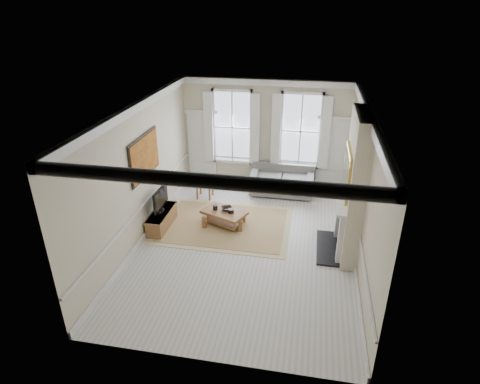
% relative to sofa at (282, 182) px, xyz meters
% --- Properties ---
extents(floor, '(7.20, 7.20, 0.00)m').
position_rel_sofa_xyz_m(floor, '(-0.60, -3.11, -0.36)').
color(floor, '#B7B5AD').
rests_on(floor, ground).
extents(ceiling, '(7.20, 7.20, 0.00)m').
position_rel_sofa_xyz_m(ceiling, '(-0.60, -3.11, 3.04)').
color(ceiling, white).
rests_on(ceiling, back_wall).
extents(back_wall, '(5.20, 0.00, 5.20)m').
position_rel_sofa_xyz_m(back_wall, '(-0.60, 0.49, 1.34)').
color(back_wall, beige).
rests_on(back_wall, floor).
extents(left_wall, '(0.00, 7.20, 7.20)m').
position_rel_sofa_xyz_m(left_wall, '(-3.20, -3.11, 1.34)').
color(left_wall, beige).
rests_on(left_wall, floor).
extents(right_wall, '(0.00, 7.20, 7.20)m').
position_rel_sofa_xyz_m(right_wall, '(2.00, -3.11, 1.34)').
color(right_wall, beige).
rests_on(right_wall, floor).
extents(window_left, '(1.26, 0.20, 2.20)m').
position_rel_sofa_xyz_m(window_left, '(-1.65, 0.44, 1.54)').
color(window_left, '#B2BCC6').
rests_on(window_left, back_wall).
extents(window_right, '(1.26, 0.20, 2.20)m').
position_rel_sofa_xyz_m(window_right, '(0.45, 0.44, 1.54)').
color(window_right, '#B2BCC6').
rests_on(window_right, back_wall).
extents(door_left, '(0.90, 0.08, 2.30)m').
position_rel_sofa_xyz_m(door_left, '(-2.65, 0.45, 0.79)').
color(door_left, silver).
rests_on(door_left, floor).
extents(door_right, '(0.90, 0.08, 2.30)m').
position_rel_sofa_xyz_m(door_right, '(1.45, 0.45, 0.79)').
color(door_right, silver).
rests_on(door_right, floor).
extents(painting, '(0.05, 1.66, 1.06)m').
position_rel_sofa_xyz_m(painting, '(-3.16, -2.81, 1.69)').
color(painting, '#BC7420').
rests_on(painting, left_wall).
extents(chimney_breast, '(0.35, 1.70, 3.38)m').
position_rel_sofa_xyz_m(chimney_breast, '(1.83, -2.91, 1.34)').
color(chimney_breast, beige).
rests_on(chimney_breast, floor).
extents(hearth, '(0.55, 1.50, 0.05)m').
position_rel_sofa_xyz_m(hearth, '(1.40, -2.91, -0.34)').
color(hearth, black).
rests_on(hearth, floor).
extents(fireplace, '(0.21, 1.45, 1.33)m').
position_rel_sofa_xyz_m(fireplace, '(1.60, -2.91, 0.37)').
color(fireplace, silver).
rests_on(fireplace, floor).
extents(mirror, '(0.06, 1.26, 1.06)m').
position_rel_sofa_xyz_m(mirror, '(1.61, -2.91, 1.69)').
color(mirror, gold).
rests_on(mirror, chimney_breast).
extents(sofa, '(1.91, 0.93, 0.87)m').
position_rel_sofa_xyz_m(sofa, '(0.00, 0.00, 0.00)').
color(sofa, '#5B5B59').
rests_on(sofa, floor).
extents(side_table, '(0.58, 0.58, 0.57)m').
position_rel_sofa_xyz_m(side_table, '(-2.28, -0.73, 0.09)').
color(side_table, brown).
rests_on(side_table, floor).
extents(rug, '(3.50, 2.60, 0.02)m').
position_rel_sofa_xyz_m(rug, '(-1.33, -2.27, -0.35)').
color(rug, tan).
rests_on(rug, floor).
extents(coffee_table, '(1.30, 1.04, 0.42)m').
position_rel_sofa_xyz_m(coffee_table, '(-1.33, -2.27, -0.02)').
color(coffee_table, brown).
rests_on(coffee_table, rug).
extents(ceramic_pot_a, '(0.13, 0.13, 0.13)m').
position_rel_sofa_xyz_m(ceramic_pot_a, '(-1.58, -2.22, 0.13)').
color(ceramic_pot_a, black).
rests_on(ceramic_pot_a, coffee_table).
extents(ceramic_pot_b, '(0.15, 0.15, 0.11)m').
position_rel_sofa_xyz_m(ceramic_pot_b, '(-1.13, -2.32, 0.11)').
color(ceramic_pot_b, black).
rests_on(ceramic_pot_b, coffee_table).
extents(bowl, '(0.39, 0.39, 0.07)m').
position_rel_sofa_xyz_m(bowl, '(-1.28, -2.17, 0.10)').
color(bowl, black).
rests_on(bowl, coffee_table).
extents(tv_stand, '(0.41, 1.28, 0.46)m').
position_rel_sofa_xyz_m(tv_stand, '(-2.94, -2.66, -0.14)').
color(tv_stand, brown).
rests_on(tv_stand, floor).
extents(tv, '(0.08, 0.90, 0.68)m').
position_rel_sofa_xyz_m(tv, '(-2.92, -2.66, 0.49)').
color(tv, black).
rests_on(tv, tv_stand).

